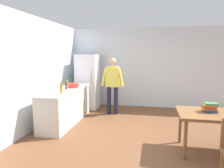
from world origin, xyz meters
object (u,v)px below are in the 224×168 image
Objects in this scene: cooking_pot at (73,86)px; bottle_beer_brown at (66,85)px; book_stack at (210,107)px; utensil_jar at (69,82)px; bottle_oil_amber at (61,88)px; dining_table at (218,117)px; refrigerator at (88,82)px; bottle_wine_green at (70,81)px; person at (112,82)px.

cooking_pot is 1.54× the size of bottle_beer_brown.
cooking_pot is 1.47× the size of book_stack.
utensil_jar is 1.38m from bottle_oil_amber.
dining_table is at bearing -22.57° from cooking_pot.
refrigerator is 4.50× the size of cooking_pot.
bottle_beer_brown is at bearing 100.48° from bottle_oil_amber.
cooking_pot is (0.01, -1.33, 0.06)m from refrigerator.
utensil_jar is 0.94× the size of bottle_wine_green.
book_stack is at bearing -17.04° from bottle_beer_brown.
utensil_jar is (-1.28, -0.25, 0.00)m from person.
book_stack is at bearing -27.71° from utensil_jar.
person is at bearing 27.31° from bottle_wine_green.
bottle_beer_brown is 0.96× the size of book_stack.
dining_table is at bearing -17.42° from bottle_beer_brown.
bottle_oil_amber is 1.03× the size of book_stack.
refrigerator is 6.43× the size of bottle_oil_amber.
refrigerator is 1.10m from person.
dining_table is 5.16× the size of book_stack.
book_stack is at bearing -22.42° from cooking_pot.
utensil_jar is 1.18× the size of book_stack.
cooking_pot reaches higher than dining_table.
book_stack is (-0.13, 0.06, 0.16)m from dining_table.
cooking_pot is 1.43× the size of bottle_oil_amber.
refrigerator is 1.34m from cooking_pot.
dining_table is at bearing -27.65° from utensil_jar.
utensil_jar is at bearing 152.29° from book_stack.
cooking_pot is at bearing -140.18° from person.
bottle_oil_amber is at bearing -88.67° from cooking_pot.
bottle_wine_green is (-1.12, -0.58, 0.07)m from person.
bottle_wine_green is (0.15, -0.33, 0.07)m from utensil_jar.
person is at bearing 39.82° from cooking_pot.
utensil_jar is (-3.63, 1.90, 0.31)m from dining_table.
refrigerator is 1.06× the size of person.
bottle_beer_brown is (-3.36, 1.05, 0.33)m from dining_table.
bottle_oil_amber is 1.02m from bottle_wine_green.
bottle_beer_brown is at bearing 162.58° from dining_table.
dining_table is at bearing -42.41° from person.
person is at bearing 136.80° from book_stack.
bottle_beer_brown is (-0.06, -1.65, 0.11)m from refrigerator.
refrigerator is at bearing 87.99° from bottle_beer_brown.
bottle_oil_amber is at bearing 170.91° from book_stack.
cooking_pot is at bearing -89.42° from refrigerator.
book_stack is (3.17, -2.63, -0.07)m from refrigerator.
dining_table is 3.33m from bottle_oil_amber.
utensil_jar is (-0.34, 0.53, 0.02)m from cooking_pot.
bottle_beer_brown is at bearing -102.88° from cooking_pot.
refrigerator is 4.27m from dining_table.
bottle_oil_amber is at bearing -89.14° from refrigerator.
bottle_oil_amber is at bearing -74.90° from utensil_jar.
person is at bearing 137.59° from dining_table.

